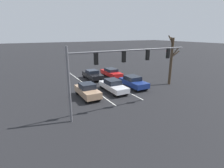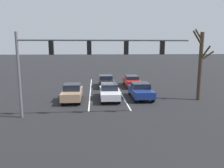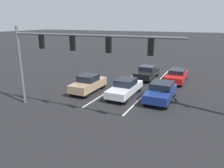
{
  "view_description": "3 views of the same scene",
  "coord_description": "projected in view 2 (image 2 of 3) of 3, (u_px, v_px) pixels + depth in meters",
  "views": [
    {
      "loc": [
        9.76,
        25.34,
        7.0
      ],
      "look_at": [
        0.7,
        8.67,
        1.45
      ],
      "focal_mm": 28.0,
      "sensor_mm": 36.0,
      "label": 1
    },
    {
      "loc": [
        1.18,
        28.13,
        5.09
      ],
      "look_at": [
        -0.35,
        9.09,
        1.81
      ],
      "focal_mm": 35.0,
      "sensor_mm": 36.0,
      "label": 2
    },
    {
      "loc": [
        -7.02,
        24.47,
        6.4
      ],
      "look_at": [
        0.88,
        7.67,
        1.06
      ],
      "focal_mm": 35.0,
      "sensor_mm": 36.0,
      "label": 3
    }
  ],
  "objects": [
    {
      "name": "car_silver_midlane_front",
      "position": [
        109.0,
        91.0,
        21.32
      ],
      "size": [
        1.76,
        4.8,
        1.52
      ],
      "color": "silver",
      "rests_on": "ground_plane"
    },
    {
      "name": "car_black_midlane_second",
      "position": [
        106.0,
        81.0,
        27.93
      ],
      "size": [
        1.85,
        4.58,
        1.48
      ],
      "color": "black",
      "rests_on": "ground_plane"
    },
    {
      "name": "bare_tree_near",
      "position": [
        200.0,
        62.0,
        20.59
      ],
      "size": [
        2.46,
        1.93,
        6.74
      ],
      "color": "#423323",
      "rests_on": "ground_plane"
    },
    {
      "name": "traffic_signal_gantry",
      "position": [
        82.0,
        54.0,
        15.5
      ],
      "size": [
        12.28,
        0.37,
        6.1
      ],
      "color": "slate",
      "rests_on": "ground_plane"
    },
    {
      "name": "car_red_leftlane_second",
      "position": [
        132.0,
        81.0,
        28.25
      ],
      "size": [
        1.75,
        4.77,
        1.4
      ],
      "color": "red",
      "rests_on": "ground_plane"
    },
    {
      "name": "lane_stripe_center_divider",
      "position": [
        90.0,
        90.0,
        25.81
      ],
      "size": [
        0.12,
        17.39,
        0.01
      ],
      "primitive_type": "cube",
      "color": "silver",
      "rests_on": "ground_plane"
    },
    {
      "name": "car_tan_rightlane_front",
      "position": [
        72.0,
        92.0,
        20.62
      ],
      "size": [
        1.73,
        4.24,
        1.64
      ],
      "color": "tan",
      "rests_on": "ground_plane"
    },
    {
      "name": "car_navy_leftlane_front",
      "position": [
        141.0,
        90.0,
        21.73
      ],
      "size": [
        1.9,
        4.42,
        1.53
      ],
      "color": "navy",
      "rests_on": "ground_plane"
    },
    {
      "name": "ground_plane",
      "position": [
        104.0,
        86.0,
        28.59
      ],
      "size": [
        240.0,
        240.0,
        0.0
      ],
      "primitive_type": "plane",
      "color": "black"
    },
    {
      "name": "lane_stripe_left_divider",
      "position": [
        119.0,
        90.0,
        26.08
      ],
      "size": [
        0.12,
        17.39,
        0.01
      ],
      "primitive_type": "cube",
      "color": "silver",
      "rests_on": "ground_plane"
    }
  ]
}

